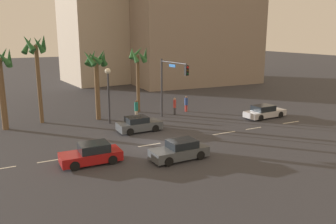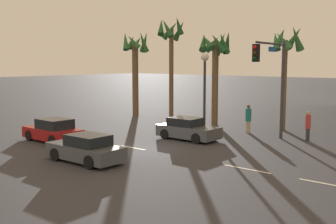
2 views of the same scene
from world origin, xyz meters
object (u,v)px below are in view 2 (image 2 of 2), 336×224
car_2 (86,149)px  streetlamp (205,75)px  car_4 (188,129)px  traffic_signal (274,73)px  car_0 (53,131)px  pedestrian_0 (308,125)px  palm_tree_1 (286,51)px  palm_tree_2 (136,57)px  palm_tree_0 (171,42)px  pedestrian_2 (248,118)px  palm_tree_3 (216,55)px

car_2 → streetlamp: (-1.31, 11.78, 3.25)m
streetlamp → car_4: bearing=-69.1°
traffic_signal → car_0: bearing=-141.4°
car_2 → car_4: size_ratio=1.05×
streetlamp → pedestrian_0: size_ratio=2.94×
palm_tree_1 → palm_tree_2: palm_tree_2 is taller
car_0 → car_4: size_ratio=1.05×
palm_tree_0 → pedestrian_2: bearing=-16.4°
traffic_signal → palm_tree_1: palm_tree_1 is taller
car_0 → palm_tree_1: 16.56m
palm_tree_1 → palm_tree_2: (-13.72, -0.95, -0.30)m
palm_tree_2 → streetlamp: bearing=-14.6°
car_4 → palm_tree_3: (-1.98, 6.01, 4.70)m
car_0 → palm_tree_1: palm_tree_1 is taller
car_2 → pedestrian_0: pedestrian_0 is taller
car_0 → palm_tree_3: palm_tree_3 is taller
traffic_signal → palm_tree_2: palm_tree_2 is taller
streetlamp → palm_tree_1: (4.55, 3.34, 1.68)m
car_2 → palm_tree_3: (-1.81, 13.91, 4.70)m
car_0 → palm_tree_0: 14.47m
pedestrian_0 → palm_tree_3: size_ratio=0.26×
car_2 → traffic_signal: traffic_signal is taller
car_4 → streetlamp: size_ratio=0.72×
pedestrian_2 → car_0: bearing=-125.8°
pedestrian_0 → pedestrian_2: 4.35m
pedestrian_0 → pedestrian_2: bearing=174.9°
car_0 → streetlamp: size_ratio=0.76×
palm_tree_3 → car_4: bearing=-71.7°
traffic_signal → palm_tree_1: bearing=106.8°
traffic_signal → palm_tree_3: size_ratio=0.85×
palm_tree_0 → palm_tree_2: 3.62m
car_4 → traffic_signal: traffic_signal is taller
car_4 → palm_tree_3: 7.88m
pedestrian_2 → palm_tree_3: size_ratio=0.27×
pedestrian_2 → pedestrian_0: bearing=-5.1°
car_2 → pedestrian_2: 12.68m
streetlamp → pedestrian_2: bearing=13.5°
car_0 → car_2: car_0 is taller
car_0 → palm_tree_2: palm_tree_2 is taller
streetlamp → car_0: bearing=-114.4°
streetlamp → pedestrian_2: (3.14, 0.76, -2.87)m
pedestrian_0 → streetlamp: bearing=-177.2°
palm_tree_0 → palm_tree_1: (10.50, -0.10, -0.97)m
pedestrian_0 → pedestrian_2: pedestrian_2 is taller
car_0 → traffic_signal: (10.39, 8.31, 3.51)m
traffic_signal → palm_tree_3: palm_tree_3 is taller
car_2 → traffic_signal: (4.67, 10.39, 3.52)m
palm_tree_0 → palm_tree_1: bearing=-0.5°
palm_tree_1 → car_2: bearing=-102.1°
streetlamp → palm_tree_2: (-9.17, 2.39, 1.38)m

